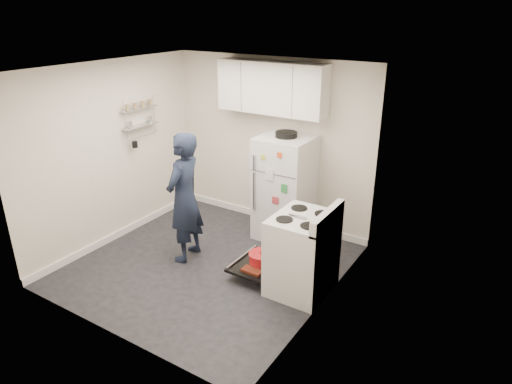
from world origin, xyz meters
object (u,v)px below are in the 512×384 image
Objects in this scene: open_oven_door at (260,261)px; refrigerator at (285,188)px; electric_range at (301,254)px; person at (184,198)px.

refrigerator reaches higher than open_oven_door.
electric_range is 0.64× the size of person.
person reaches higher than open_oven_door.
open_oven_door is 1.26m from person.
open_oven_door is 0.45× the size of refrigerator.
electric_range is at bearing -53.02° from refrigerator.
refrigerator is 0.91× the size of person.
electric_range is at bearing 86.13° from person.
refrigerator is (-0.83, 1.10, 0.29)m from electric_range.
refrigerator is at bearing 138.67° from person.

